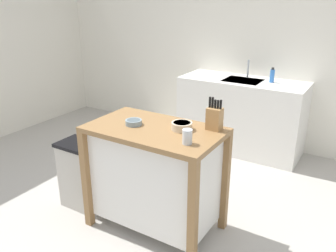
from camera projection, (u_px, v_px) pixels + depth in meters
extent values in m
plane|color=#ADA8A0|center=(149.00, 229.00, 2.96)|extent=(6.93, 6.93, 0.00)
cube|color=silver|center=(253.00, 43.00, 4.34)|extent=(5.93, 0.10, 2.60)
cube|color=silver|center=(0.00, 40.00, 4.64)|extent=(0.10, 2.92, 2.60)
cube|color=olive|center=(154.00, 130.00, 2.70)|extent=(1.05, 0.62, 0.04)
cube|color=white|center=(155.00, 176.00, 2.84)|extent=(0.95, 0.52, 0.76)
cube|color=olive|center=(86.00, 180.00, 2.88)|extent=(0.06, 0.06, 0.86)
cube|color=olive|center=(193.00, 218.00, 2.39)|extent=(0.06, 0.06, 0.86)
cube|color=olive|center=(128.00, 155.00, 3.33)|extent=(0.06, 0.06, 0.86)
cube|color=olive|center=(225.00, 183.00, 2.84)|extent=(0.06, 0.06, 0.86)
cube|color=#AD7F4C|center=(214.00, 119.00, 2.63)|extent=(0.11, 0.09, 0.17)
cylinder|color=black|center=(210.00, 102.00, 2.61)|extent=(0.02, 0.02, 0.08)
cylinder|color=black|center=(213.00, 102.00, 2.60)|extent=(0.02, 0.02, 0.08)
cylinder|color=black|center=(215.00, 104.00, 2.59)|extent=(0.02, 0.02, 0.07)
cylinder|color=black|center=(218.00, 104.00, 2.58)|extent=(0.02, 0.02, 0.07)
cylinder|color=black|center=(221.00, 105.00, 2.57)|extent=(0.02, 0.02, 0.07)
cylinder|color=gray|center=(134.00, 122.00, 2.75)|extent=(0.13, 0.13, 0.04)
cylinder|color=#49555B|center=(134.00, 120.00, 2.74)|extent=(0.11, 0.11, 0.01)
cylinder|color=beige|center=(182.00, 126.00, 2.65)|extent=(0.16, 0.16, 0.06)
cylinder|color=gray|center=(182.00, 123.00, 2.64)|extent=(0.13, 0.13, 0.01)
cylinder|color=silver|center=(187.00, 137.00, 2.39)|extent=(0.07, 0.07, 0.11)
cube|color=#B7B2A8|center=(81.00, 176.00, 3.22)|extent=(0.34, 0.26, 0.60)
cube|color=black|center=(78.00, 144.00, 3.10)|extent=(0.36, 0.28, 0.03)
cube|color=white|center=(241.00, 115.00, 4.35)|extent=(1.50, 0.60, 0.90)
cube|color=silver|center=(243.00, 81.00, 4.18)|extent=(0.44, 0.36, 0.03)
cylinder|color=#B7BCC1|center=(248.00, 69.00, 4.26)|extent=(0.02, 0.02, 0.22)
cylinder|color=blue|center=(272.00, 76.00, 4.04)|extent=(0.05, 0.05, 0.15)
cylinder|color=black|center=(273.00, 69.00, 4.01)|extent=(0.03, 0.03, 0.02)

